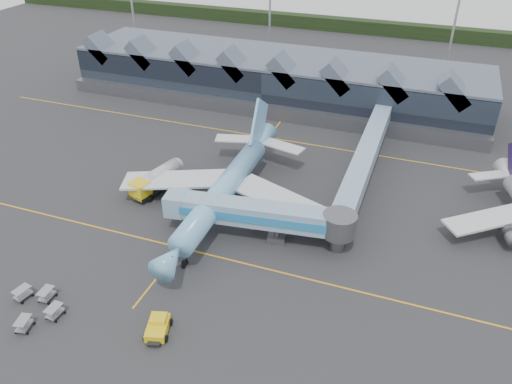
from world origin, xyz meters
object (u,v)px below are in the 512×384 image
(jet_bridge, at_px, (269,216))
(pushback_tug, at_px, (158,327))
(fuel_truck, at_px, (159,178))
(main_airliner, at_px, (227,186))

(jet_bridge, distance_m, pushback_tug, 21.04)
(fuel_truck, relative_size, pushback_tug, 2.45)
(fuel_truck, bearing_deg, jet_bridge, -4.32)
(jet_bridge, xyz_separation_m, pushback_tug, (-5.99, -19.92, -3.10))
(jet_bridge, distance_m, fuel_truck, 21.92)
(main_airliner, height_order, jet_bridge, main_airliner)
(main_airliner, relative_size, fuel_truck, 3.61)
(jet_bridge, height_order, pushback_tug, jet_bridge)
(jet_bridge, relative_size, pushback_tug, 5.94)
(jet_bridge, bearing_deg, fuel_truck, 154.99)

